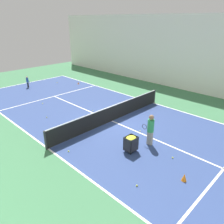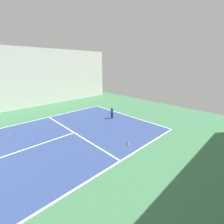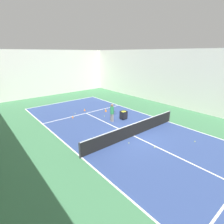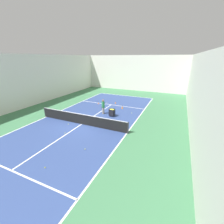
% 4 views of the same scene
% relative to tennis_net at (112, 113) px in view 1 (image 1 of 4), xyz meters
% --- Properties ---
extents(ground_plane, '(38.48, 38.48, 0.00)m').
position_rel_tennis_net_xyz_m(ground_plane, '(0.00, 0.00, -0.54)').
color(ground_plane, '#3D754C').
extents(court_playing_area, '(9.10, 24.92, 0.00)m').
position_rel_tennis_net_xyz_m(court_playing_area, '(0.00, 0.00, -0.54)').
color(court_playing_area, navy).
rests_on(court_playing_area, ground).
extents(line_baseline_near, '(9.10, 0.10, 0.00)m').
position_rel_tennis_net_xyz_m(line_baseline_near, '(0.00, -12.46, -0.54)').
color(line_baseline_near, white).
rests_on(line_baseline_near, ground).
extents(line_sideline_left, '(0.10, 24.92, 0.00)m').
position_rel_tennis_net_xyz_m(line_sideline_left, '(-4.55, 0.00, -0.54)').
color(line_sideline_left, white).
rests_on(line_sideline_left, ground).
extents(line_sideline_right, '(0.10, 24.92, 0.00)m').
position_rel_tennis_net_xyz_m(line_sideline_right, '(4.55, 0.00, -0.54)').
color(line_sideline_right, white).
rests_on(line_sideline_right, ground).
extents(line_service_near, '(9.10, 0.10, 0.00)m').
position_rel_tennis_net_xyz_m(line_service_near, '(0.00, -6.85, -0.54)').
color(line_service_near, white).
rests_on(line_service_near, ground).
extents(line_service_far, '(9.10, 0.10, 0.00)m').
position_rel_tennis_net_xyz_m(line_service_far, '(0.00, 6.85, -0.54)').
color(line_service_far, white).
rests_on(line_service_far, ground).
extents(line_centre_service, '(0.10, 13.70, 0.00)m').
position_rel_tennis_net_xyz_m(line_centre_service, '(0.00, 0.00, -0.54)').
color(line_centre_service, white).
rests_on(line_centre_service, ground).
extents(hall_enclosure_left, '(0.15, 34.78, 6.42)m').
position_rel_tennis_net_xyz_m(hall_enclosure_left, '(-9.40, 0.00, 2.67)').
color(hall_enclosure_left, silver).
rests_on(hall_enclosure_left, ground).
extents(tennis_net, '(9.40, 0.10, 1.05)m').
position_rel_tennis_net_xyz_m(tennis_net, '(0.00, 0.00, 0.00)').
color(tennis_net, '#2D2D33').
rests_on(tennis_net, ground).
extents(player_near_baseline, '(0.24, 0.55, 1.08)m').
position_rel_tennis_net_xyz_m(player_near_baseline, '(0.32, -10.89, 0.07)').
color(player_near_baseline, black).
rests_on(player_near_baseline, ground).
extents(coach_at_net, '(0.34, 0.66, 1.67)m').
position_rel_tennis_net_xyz_m(coach_at_net, '(0.62, 3.34, 0.41)').
color(coach_at_net, gray).
rests_on(coach_at_net, ground).
extents(ball_cart, '(0.58, 0.50, 0.83)m').
position_rel_tennis_net_xyz_m(ball_cart, '(1.81, 3.08, 0.04)').
color(ball_cart, black).
rests_on(ball_cart, ground).
extents(training_cone_0, '(0.21, 0.21, 0.33)m').
position_rel_tennis_net_xyz_m(training_cone_0, '(1.92, 5.98, -0.38)').
color(training_cone_0, orange).
rests_on(training_cone_0, ground).
extents(training_cone_2, '(0.18, 0.18, 0.22)m').
position_rel_tennis_net_xyz_m(training_cone_2, '(-3.71, -8.40, -0.43)').
color(training_cone_2, orange).
rests_on(training_cone_2, ground).
extents(tennis_ball_0, '(0.07, 0.07, 0.07)m').
position_rel_tennis_net_xyz_m(tennis_ball_0, '(0.87, 4.86, -0.51)').
color(tennis_ball_0, yellow).
rests_on(tennis_ball_0, ground).
extents(tennis_ball_1, '(0.07, 0.07, 0.07)m').
position_rel_tennis_net_xyz_m(tennis_ball_1, '(-0.14, 2.15, -0.51)').
color(tennis_ball_1, yellow).
rests_on(tennis_ball_1, ground).
extents(tennis_ball_3, '(0.07, 0.07, 0.07)m').
position_rel_tennis_net_xyz_m(tennis_ball_3, '(1.59, -5.92, -0.51)').
color(tennis_ball_3, yellow).
rests_on(tennis_ball_3, ground).
extents(tennis_ball_4, '(0.07, 0.07, 0.07)m').
position_rel_tennis_net_xyz_m(tennis_ball_4, '(-1.10, -0.59, -0.51)').
color(tennis_ball_4, yellow).
rests_on(tennis_ball_4, ground).
extents(tennis_ball_5, '(0.07, 0.07, 0.07)m').
position_rel_tennis_net_xyz_m(tennis_ball_5, '(-2.48, -10.31, -0.51)').
color(tennis_ball_5, yellow).
rests_on(tennis_ball_5, ground).
extents(tennis_ball_6, '(0.07, 0.07, 0.07)m').
position_rel_tennis_net_xyz_m(tennis_ball_6, '(-0.21, -2.11, -0.51)').
color(tennis_ball_6, yellow).
rests_on(tennis_ball_6, ground).
extents(tennis_ball_7, '(0.07, 0.07, 0.07)m').
position_rel_tennis_net_xyz_m(tennis_ball_7, '(3.99, 0.95, -0.51)').
color(tennis_ball_7, yellow).
rests_on(tennis_ball_7, ground).
extents(tennis_ball_8, '(0.07, 0.07, 0.07)m').
position_rel_tennis_net_xyz_m(tennis_ball_8, '(-1.44, -12.64, -0.51)').
color(tennis_ball_8, yellow).
rests_on(tennis_ball_8, ground).
extents(tennis_ball_9, '(0.07, 0.07, 0.07)m').
position_rel_tennis_net_xyz_m(tennis_ball_9, '(2.66, -3.42, -0.51)').
color(tennis_ball_9, yellow).
rests_on(tennis_ball_9, ground).
extents(tennis_ball_10, '(0.07, 0.07, 0.07)m').
position_rel_tennis_net_xyz_m(tennis_ball_10, '(3.50, 4.83, -0.51)').
color(tennis_ball_10, yellow).
rests_on(tennis_ball_10, ground).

